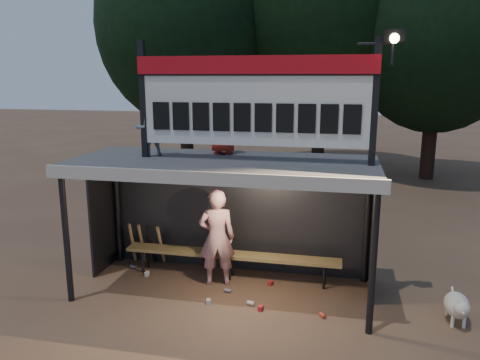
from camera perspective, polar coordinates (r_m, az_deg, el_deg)
ground at (r=8.39m, az=-1.96°, el=-13.30°), size 80.00×80.00×0.00m
player at (r=8.31m, az=-2.84°, el=-7.02°), size 0.72×0.57×1.75m
child_a at (r=8.14m, az=-11.15°, el=6.17°), size 0.57×0.57×0.93m
child_b at (r=8.21m, az=-2.06°, el=7.09°), size 0.56×0.37×1.12m
dugout_shelter at (r=8.00m, az=-1.64°, el=-0.55°), size 5.10×2.08×2.32m
scoreboard_assembly at (r=7.44m, az=2.06°, el=9.97°), size 4.10×0.27×1.99m
bench at (r=8.71m, az=-1.09°, el=-9.19°), size 4.00×0.35×0.48m
tree_left at (r=18.38m, az=-6.83°, el=18.24°), size 6.46×6.46×9.27m
tree_mid at (r=19.01m, az=10.08°, el=19.92°), size 7.22×7.22×10.36m
tree_right at (r=18.16m, az=23.07°, el=16.41°), size 6.08×6.08×8.72m
dog at (r=7.99m, az=24.97°, el=-13.72°), size 0.36×0.81×0.49m
bats at (r=9.49m, az=-11.32°, el=-7.61°), size 0.66×0.35×0.84m
litter at (r=8.27m, az=-1.99°, el=-13.43°), size 3.81×1.26×0.08m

